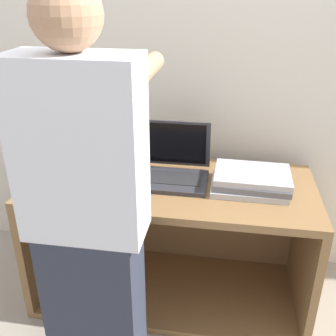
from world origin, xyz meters
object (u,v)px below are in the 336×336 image
at_px(laptop_stack_right, 251,181).
at_px(person, 89,224).
at_px(laptop_open, 173,168).
at_px(laptop_stack_left, 95,167).

distance_m(laptop_stack_right, person, 0.80).
relative_size(laptop_open, laptop_stack_left, 0.94).
xyz_separation_m(laptop_stack_left, laptop_stack_right, (0.74, 0.00, -0.01)).
relative_size(laptop_stack_left, laptop_stack_right, 1.01).
relative_size(laptop_open, laptop_stack_right, 0.95).
height_order(laptop_open, laptop_stack_right, laptop_open).
distance_m(laptop_stack_left, person, 0.59).
relative_size(laptop_stack_right, person, 0.23).
height_order(laptop_open, laptop_stack_left, laptop_open).
height_order(laptop_open, person, person).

